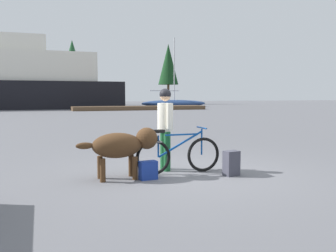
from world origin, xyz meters
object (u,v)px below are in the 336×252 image
Objects in this scene: bicycle at (178,154)px; dog at (123,145)px; backpack at (231,163)px; person_cyclist at (165,122)px; sailboat_moored at (174,103)px; handbag_pannier at (148,170)px.

bicycle is 1.16× the size of dog.
bicycle is 1.03m from backpack.
sailboat_moored is (14.08, 37.38, -0.51)m from person_cyclist.
bicycle is 3.66× the size of backpack.
person_cyclist is at bearing -110.64° from sailboat_moored.
sailboat_moored reaches higher than handbag_pannier.
person_cyclist is at bearing 108.08° from bicycle.
sailboat_moored reaches higher than backpack.
bicycle is at bearing 3.84° from dog.
handbag_pannier is at bearing -129.51° from person_cyclist.
sailboat_moored reaches higher than dog.
dog is at bearing -176.16° from bicycle.
handbag_pannier is at bearing -111.04° from sailboat_moored.
backpack is 1.41× the size of handbag_pannier.
person_cyclist reaches higher than handbag_pannier.
handbag_pannier is at bearing 172.15° from backpack.
bicycle is at bearing 150.26° from backpack.
person_cyclist is 1.22m from handbag_pannier.
backpack is (0.89, -0.51, -0.14)m from bicycle.
dog is at bearing 152.35° from handbag_pannier.
person_cyclist is (-0.13, 0.40, 0.62)m from bicycle.
person_cyclist reaches higher than bicycle.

